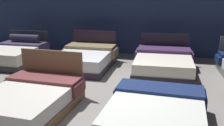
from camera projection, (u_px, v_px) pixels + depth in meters
The scene contains 7 objects.
ground_plane at pixel (104, 95), 5.61m from camera, with size 18.00×18.00×0.02m, color gray.
showroom_back_wall at pixel (134, 4), 8.87m from camera, with size 18.00×0.06×3.50m, color navy.
bed_1 at pixel (29, 99), 4.78m from camera, with size 1.63×2.02×0.97m.
bed_2 at pixel (156, 115), 4.18m from camera, with size 1.67×1.97×0.49m.
bed_4 at pixel (15, 54), 8.08m from camera, with size 1.57×2.03×0.90m.
bed_5 at pixel (85, 58), 7.61m from camera, with size 1.65×2.16×0.95m.
bed_6 at pixel (163, 63), 7.07m from camera, with size 1.68×2.19×0.94m.
Camera 1 is at (1.40, -5.04, 2.15)m, focal length 41.18 mm.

